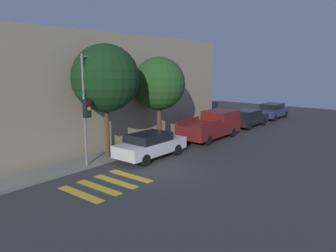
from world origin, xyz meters
name	(u,v)px	position (x,y,z in m)	size (l,w,h in m)	color
ground_plane	(164,171)	(0.00, 0.00, 0.00)	(60.00, 60.00, 0.00)	#333335
sidewalk	(109,156)	(0.00, 4.02, 0.07)	(26.00, 1.65, 0.14)	slate
building_row	(63,91)	(0.00, 8.25, 3.52)	(26.00, 6.00, 7.05)	gray
crosswalk	(107,184)	(-2.95, 0.80, 0.00)	(3.27, 2.60, 0.00)	gold
traffic_light_pole	(90,97)	(-1.66, 3.37, 3.59)	(1.99, 0.56, 5.68)	slate
sedan_near_corner	(151,145)	(1.35, 2.10, 0.76)	(4.35, 1.82, 1.43)	silver
pickup_truck	(212,125)	(7.86, 2.10, 0.94)	(5.30, 2.14, 1.86)	maroon
sedan_middle	(248,118)	(13.66, 2.10, 0.75)	(4.56, 1.85, 1.42)	black
sedan_far_end	(272,111)	(19.10, 2.10, 0.78)	(4.53, 1.83, 1.48)	#2D3351
tree_near_corner	(105,78)	(-0.27, 3.82, 4.44)	(3.62, 3.62, 6.27)	#4C3823
tree_midblock	(159,84)	(4.12, 3.82, 3.97)	(3.37, 3.37, 5.67)	#4C3823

